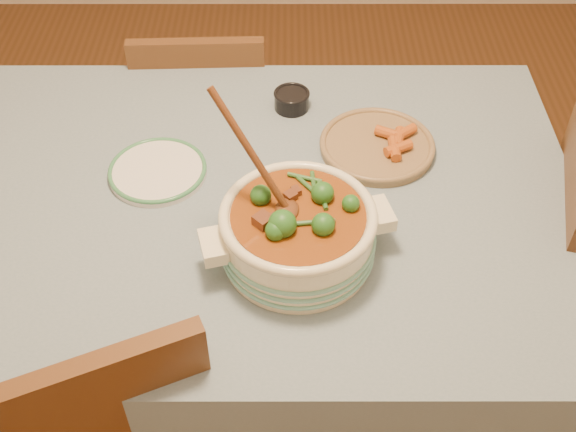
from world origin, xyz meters
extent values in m
plane|color=#4B2C15|center=(0.00, 0.00, 0.00)|extent=(4.50, 4.50, 0.00)
cube|color=brown|center=(0.00, 0.00, 0.72)|extent=(1.60, 1.00, 0.05)
cube|color=gray|center=(0.00, 0.00, 0.75)|extent=(1.68, 1.08, 0.01)
cylinder|color=brown|center=(-0.73, 0.43, 0.35)|extent=(0.07, 0.07, 0.70)
cylinder|color=brown|center=(0.73, 0.43, 0.35)|extent=(0.07, 0.07, 0.70)
cylinder|color=#ECE5C5|center=(0.17, -0.19, 0.82)|extent=(0.39, 0.39, 0.12)
torus|color=#ECE5C5|center=(0.17, -0.19, 0.88)|extent=(0.33, 0.33, 0.02)
cube|color=#ECE5C5|center=(0.35, -0.14, 0.84)|extent=(0.07, 0.10, 0.03)
cube|color=#ECE5C5|center=(0.00, -0.23, 0.84)|extent=(0.07, 0.10, 0.03)
cylinder|color=#924B15|center=(0.17, -0.19, 0.87)|extent=(0.28, 0.28, 0.02)
cylinder|color=white|center=(-0.16, 0.08, 0.76)|extent=(0.24, 0.24, 0.02)
torus|color=#3D8656|center=(-0.16, 0.08, 0.77)|extent=(0.24, 0.24, 0.01)
cylinder|color=black|center=(0.16, 0.34, 0.78)|extent=(0.09, 0.09, 0.05)
torus|color=black|center=(0.16, 0.34, 0.80)|extent=(0.10, 0.10, 0.01)
cylinder|color=black|center=(0.16, 0.34, 0.79)|extent=(0.08, 0.08, 0.01)
cylinder|color=#957B52|center=(0.38, 0.17, 0.77)|extent=(0.32, 0.32, 0.02)
torus|color=#957B52|center=(0.38, 0.17, 0.78)|extent=(0.29, 0.29, 0.02)
cube|color=brown|center=(-0.11, 0.72, 0.42)|extent=(0.40, 0.40, 0.04)
cube|color=brown|center=(-0.11, 0.54, 0.63)|extent=(0.39, 0.05, 0.42)
cylinder|color=brown|center=(0.05, 0.89, 0.21)|extent=(0.04, 0.04, 0.42)
cylinder|color=brown|center=(-0.29, 0.88, 0.21)|extent=(0.04, 0.04, 0.42)
cylinder|color=brown|center=(0.06, 0.56, 0.21)|extent=(0.04, 0.04, 0.42)
cylinder|color=brown|center=(-0.28, 0.55, 0.21)|extent=(0.04, 0.04, 0.42)
cube|color=brown|center=(-0.19, -0.54, 0.66)|extent=(0.39, 0.20, 0.44)
cube|color=brown|center=(0.83, 0.02, 0.65)|extent=(0.14, 0.40, 0.43)
cylinder|color=brown|center=(0.79, -0.15, 0.22)|extent=(0.04, 0.04, 0.43)
cylinder|color=brown|center=(0.88, 0.18, 0.22)|extent=(0.04, 0.04, 0.43)
camera|label=1|loc=(0.15, -1.22, 1.93)|focal=45.00mm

